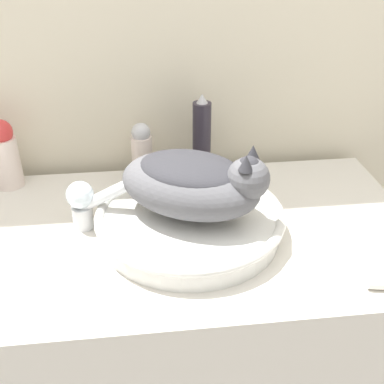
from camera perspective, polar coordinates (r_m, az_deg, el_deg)
name	(u,v)px	position (r m, az deg, el deg)	size (l,w,h in m)	color
wall_back	(173,17)	(1.20, -2.31, 20.04)	(8.00, 0.05, 2.40)	beige
vanity_counter	(190,361)	(1.31, -0.27, -19.41)	(0.98, 0.57, 0.83)	beige
sink_basin	(191,220)	(1.00, -0.09, -3.37)	(0.39, 0.39, 0.06)	silver
cat	(195,181)	(0.95, 0.36, 1.30)	(0.34, 0.36, 0.16)	#56565B
faucet	(87,201)	(1.02, -12.37, -1.00)	(0.15, 0.07, 0.13)	silver
lotion_bottle_white	(4,154)	(1.23, -21.37, 4.21)	(0.07, 0.07, 0.17)	silver
deodorant_stick	(142,151)	(1.19, -5.95, 4.80)	(0.05, 0.05, 0.15)	silver
hairspray_can_black	(202,139)	(1.19, 1.15, 6.36)	(0.05, 0.05, 0.21)	#28232D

